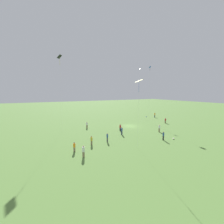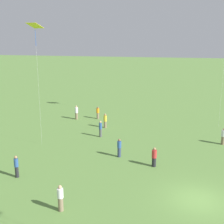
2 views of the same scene
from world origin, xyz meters
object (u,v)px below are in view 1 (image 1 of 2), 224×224
person_5 (92,140)px  picnic_bag_0 (146,117)px  person_8 (122,131)px  kite_0 (150,73)px  person_6 (163,136)px  kite_3 (60,60)px  person_7 (155,115)px  person_3 (107,137)px  kite_2 (139,83)px  person_2 (120,127)px  person_9 (159,128)px  person_10 (165,121)px  kite_1 (140,74)px  picnic_bag_1 (173,139)px  person_4 (87,125)px  person_0 (83,151)px  person_1 (74,147)px

person_5 → picnic_bag_0: person_5 is taller
person_8 → kite_0: 24.87m
person_6 → kite_3: kite_3 is taller
person_7 → person_3: bearing=73.2°
kite_2 → kite_0: bearing=-161.1°
person_8 → picnic_bag_0: size_ratio=3.50×
person_2 → person_6: (-4.07, 10.66, 0.07)m
person_9 → person_10: size_ratio=1.09×
kite_1 → picnic_bag_1: kite_1 is taller
person_6 → person_7: (-18.07, -21.58, 0.02)m
person_6 → picnic_bag_1: (-2.43, 0.54, -0.83)m
person_8 → picnic_bag_0: person_8 is taller
person_10 → kite_2: 26.90m
kite_3 → kite_1: bearing=-173.8°
person_6 → person_9: size_ratio=1.01×
person_3 → person_4: 12.93m
kite_2 → kite_1: bearing=-153.9°
person_3 → person_9: bearing=-49.6°
person_0 → person_10: size_ratio=1.11×
person_9 → person_8: bearing=118.9°
person_10 → picnic_bag_1: 16.77m
kite_1 → person_9: bearing=27.7°
person_3 → person_10: (-24.30, -7.59, -0.12)m
person_0 → person_7: size_ratio=0.99×
person_9 → picnic_bag_0: (-12.00, -18.95, -0.80)m
person_7 → person_8: size_ratio=1.07×
person_5 → picnic_bag_0: (-30.14, -19.80, -0.77)m
kite_0 → kite_1: size_ratio=0.96×
picnic_bag_0 → picnic_bag_1: (13.52, 24.58, -0.00)m
person_9 → person_5: bearing=135.0°
person_2 → kite_0: kite_0 is taller
kite_0 → kite_2: 26.63m
person_10 → kite_1: kite_1 is taller
person_2 → kite_0: 22.69m
person_9 → person_10: person_9 is taller
person_1 → picnic_bag_1: person_1 is taller
person_8 → kite_1: size_ratio=0.09×
person_2 → kite_0: size_ratio=0.10×
person_2 → person_8: 3.63m
kite_1 → kite_2: (21.18, 27.05, -5.15)m
kite_0 → person_4: bearing=32.0°
person_6 → picnic_bag_0: (-15.95, -24.04, -0.82)m
kite_2 → kite_3: (9.75, -18.83, 6.23)m
person_3 → picnic_bag_0: (-26.74, -19.61, -0.83)m
person_6 → person_10: person_6 is taller
kite_0 → kite_3: kite_3 is taller
person_3 → person_7: (-28.86, -17.16, 0.01)m
person_3 → person_5: person_3 is taller
person_0 → person_2: 17.01m
person_4 → kite_3: size_ratio=0.09×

